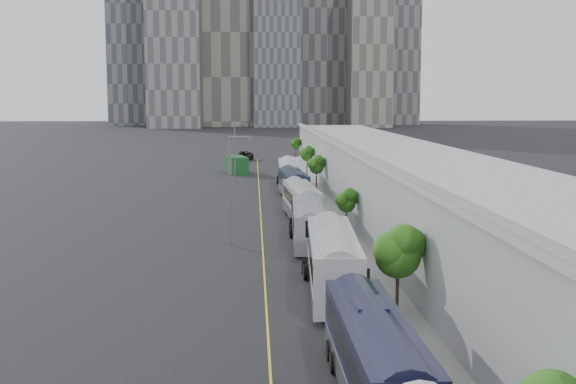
{
  "coord_description": "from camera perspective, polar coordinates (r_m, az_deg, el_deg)",
  "views": [
    {
      "loc": [
        -2.16,
        -8.76,
        11.83
      ],
      "look_at": [
        1.1,
        60.04,
        3.0
      ],
      "focal_mm": 45.0,
      "sensor_mm": 36.0,
      "label": 1
    }
  ],
  "objects": [
    {
      "name": "bus_6",
      "position": [
        98.41,
        0.03,
        1.33
      ],
      "size": [
        2.96,
        12.95,
        3.77
      ],
      "rotation": [
        0.0,
        0.0,
        -0.03
      ],
      "color": "white",
      "rests_on": "ground"
    },
    {
      "name": "sidewalk",
      "position": [
        65.79,
        7.1,
        -3.06
      ],
      "size": [
        10.0,
        170.0,
        0.12
      ],
      "primitive_type": "cube",
      "color": "gray",
      "rests_on": "ground"
    },
    {
      "name": "skyline",
      "position": [
        335.2,
        -2.91,
        13.98
      ],
      "size": [
        145.0,
        64.0,
        120.0
      ],
      "color": "slate",
      "rests_on": "ground"
    },
    {
      "name": "bus_4",
      "position": [
        71.3,
        1.07,
        -0.99
      ],
      "size": [
        3.24,
        12.68,
        3.67
      ],
      "rotation": [
        0.0,
        0.0,
        0.06
      ],
      "color": "#A3A6AD",
      "rests_on": "ground"
    },
    {
      "name": "tree_2",
      "position": [
        63.82,
        4.65,
        -0.72
      ],
      "size": [
        1.61,
        1.61,
        3.79
      ],
      "color": "black",
      "rests_on": "ground"
    },
    {
      "name": "bus_3",
      "position": [
        58.97,
        1.59,
        -2.8
      ],
      "size": [
        2.97,
        12.15,
        3.52
      ],
      "rotation": [
        0.0,
        0.0,
        -0.04
      ],
      "color": "gray",
      "rests_on": "ground"
    },
    {
      "name": "lane_line",
      "position": [
        64.85,
        -2.09,
        -3.2
      ],
      "size": [
        0.12,
        160.0,
        0.02
      ],
      "primitive_type": "cube",
      "color": "gold",
      "rests_on": "ground"
    },
    {
      "name": "tree_5",
      "position": [
        139.49,
        0.62,
        3.83
      ],
      "size": [
        1.7,
        1.7,
        4.25
      ],
      "color": "black",
      "rests_on": "ground"
    },
    {
      "name": "depot",
      "position": [
        66.06,
        10.57,
        -0.05
      ],
      "size": [
        12.45,
        160.4,
        7.2
      ],
      "color": "gray",
      "rests_on": "ground"
    },
    {
      "name": "street_lamp_far",
      "position": [
        104.43,
        -4.12,
        3.49
      ],
      "size": [
        2.04,
        0.22,
        8.47
      ],
      "color": "#59595E",
      "rests_on": "ground"
    },
    {
      "name": "suv",
      "position": [
        141.89,
        -3.53,
        2.86
      ],
      "size": [
        4.16,
        6.74,
        1.74
      ],
      "primitive_type": "imported",
      "rotation": [
        0.0,
        0.0,
        -0.21
      ],
      "color": "black",
      "rests_on": "ground"
    },
    {
      "name": "tree_3",
      "position": [
        92.47,
        2.26,
        2.17
      ],
      "size": [
        1.9,
        1.9,
        4.55
      ],
      "color": "black",
      "rests_on": "ground"
    },
    {
      "name": "bus_2",
      "position": [
        44.36,
        3.54,
        -5.91
      ],
      "size": [
        3.52,
        13.91,
        4.03
      ],
      "rotation": [
        0.0,
        0.0,
        -0.05
      ],
      "color": "#B4B4B6",
      "rests_on": "ground"
    },
    {
      "name": "bus_1",
      "position": [
        29.13,
        6.86,
        -13.42
      ],
      "size": [
        2.81,
        12.56,
        3.67
      ],
      "rotation": [
        0.0,
        0.0,
        0.01
      ],
      "color": "black",
      "rests_on": "ground"
    },
    {
      "name": "street_lamp_near",
      "position": [
        58.58,
        -4.48,
        0.73
      ],
      "size": [
        2.04,
        0.22,
        8.92
      ],
      "color": "#59595E",
      "rests_on": "ground"
    },
    {
      "name": "tree_4",
      "position": [
        109.49,
        1.51,
        3.03
      ],
      "size": [
        1.82,
        1.82,
        4.62
      ],
      "color": "black",
      "rests_on": "ground"
    },
    {
      "name": "bus_5",
      "position": [
        86.21,
        0.43,
        0.42
      ],
      "size": [
        3.19,
        12.24,
        3.54
      ],
      "rotation": [
        0.0,
        0.0,
        0.06
      ],
      "color": "#171F34",
      "rests_on": "ground"
    },
    {
      "name": "tree_1",
      "position": [
        39.23,
        8.69,
        -4.43
      ],
      "size": [
        2.51,
        2.51,
        5.18
      ],
      "color": "black",
      "rests_on": "ground"
    },
    {
      "name": "shipping_container",
      "position": [
        116.84,
        -4.13,
        2.16
      ],
      "size": [
        4.19,
        7.33,
        2.78
      ],
      "primitive_type": "cube",
      "rotation": [
        0.0,
        0.0,
        0.23
      ],
      "color": "#133E1B",
      "rests_on": "ground"
    }
  ]
}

